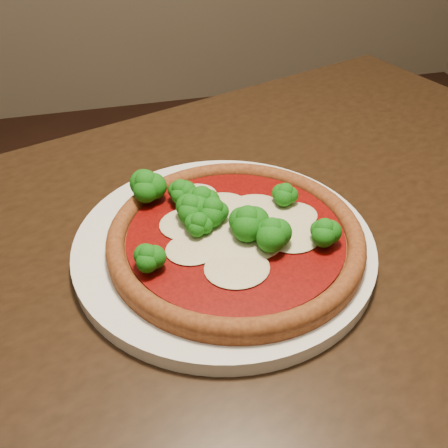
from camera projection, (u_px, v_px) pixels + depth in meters
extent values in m
cube|color=black|center=(248.00, 256.00, 0.61)|extent=(1.36, 1.10, 0.04)
cylinder|color=black|center=(341.00, 215.00, 1.29)|extent=(0.06, 0.06, 0.71)
cylinder|color=silver|center=(224.00, 245.00, 0.59)|extent=(0.35, 0.35, 0.02)
cylinder|color=brown|center=(236.00, 240.00, 0.57)|extent=(0.29, 0.29, 0.01)
torus|color=brown|center=(236.00, 235.00, 0.57)|extent=(0.29, 0.29, 0.02)
cylinder|color=#710705|center=(236.00, 235.00, 0.57)|extent=(0.25, 0.25, 0.00)
ellipsoid|color=beige|center=(255.00, 210.00, 0.60)|extent=(0.07, 0.07, 0.01)
ellipsoid|color=beige|center=(292.00, 236.00, 0.56)|extent=(0.07, 0.06, 0.01)
ellipsoid|color=beige|center=(196.00, 194.00, 0.62)|extent=(0.05, 0.05, 0.00)
ellipsoid|color=beige|center=(192.00, 249.00, 0.54)|extent=(0.06, 0.05, 0.00)
ellipsoid|color=beige|center=(222.00, 208.00, 0.60)|extent=(0.07, 0.06, 0.01)
ellipsoid|color=beige|center=(294.00, 215.00, 0.59)|extent=(0.06, 0.05, 0.00)
ellipsoid|color=beige|center=(189.00, 223.00, 0.58)|extent=(0.07, 0.06, 0.01)
ellipsoid|color=beige|center=(239.00, 234.00, 0.56)|extent=(0.11, 0.10, 0.01)
ellipsoid|color=beige|center=(237.00, 268.00, 0.52)|extent=(0.07, 0.06, 0.01)
ellipsoid|color=#198014|center=(202.00, 199.00, 0.58)|extent=(0.04, 0.04, 0.04)
ellipsoid|color=#198014|center=(199.00, 223.00, 0.55)|extent=(0.04, 0.04, 0.03)
ellipsoid|color=#198014|center=(192.00, 207.00, 0.57)|extent=(0.04, 0.04, 0.04)
ellipsoid|color=#198014|center=(181.00, 189.00, 0.60)|extent=(0.04, 0.04, 0.03)
ellipsoid|color=#198014|center=(213.00, 209.00, 0.56)|extent=(0.04, 0.04, 0.04)
ellipsoid|color=#198014|center=(272.00, 231.00, 0.53)|extent=(0.04, 0.04, 0.04)
ellipsoid|color=#198014|center=(148.00, 256.00, 0.51)|extent=(0.04, 0.04, 0.03)
ellipsoid|color=#198014|center=(146.00, 183.00, 0.60)|extent=(0.05, 0.05, 0.04)
ellipsoid|color=#198014|center=(325.00, 230.00, 0.54)|extent=(0.04, 0.04, 0.03)
ellipsoid|color=#198014|center=(285.00, 192.00, 0.60)|extent=(0.03, 0.03, 0.03)
ellipsoid|color=#198014|center=(248.00, 220.00, 0.55)|extent=(0.05, 0.05, 0.04)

